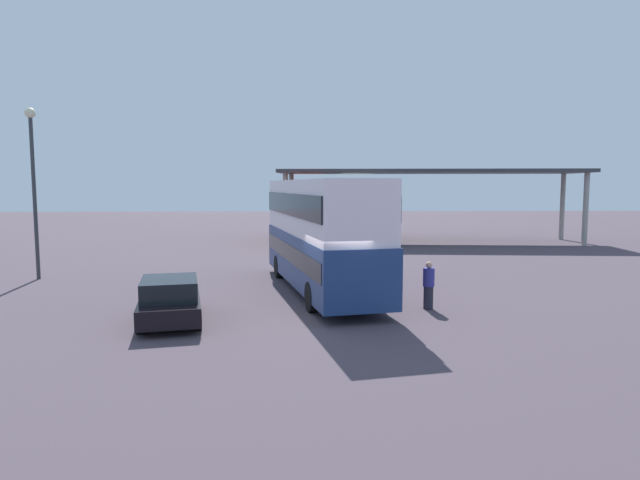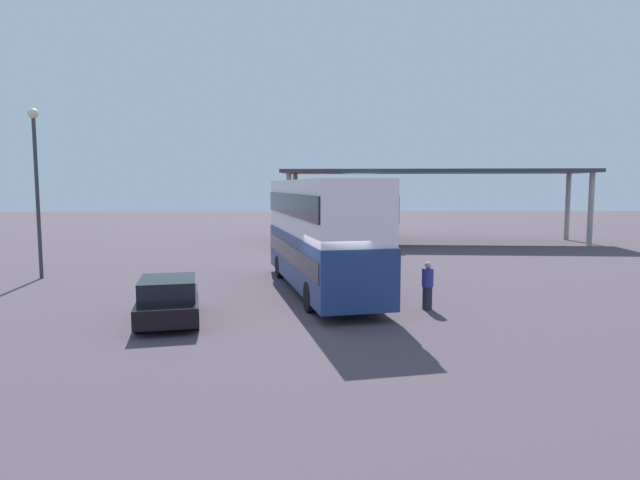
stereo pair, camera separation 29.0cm
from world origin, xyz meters
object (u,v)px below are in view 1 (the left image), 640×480
double_decker_mid_row (359,210)px  lamppost_tall (33,172)px  double_decker_main (320,231)px  double_decker_near_canopy (306,211)px  pedestrian_waiting (429,286)px  parked_hatchback (170,300)px

double_decker_mid_row → lamppost_tall: lamppost_tall is taller
double_decker_main → double_decker_mid_row: 20.40m
double_decker_main → double_decker_near_canopy: double_decker_main is taller
double_decker_mid_row → pedestrian_waiting: bearing=179.3°
parked_hatchback → double_decker_main: bearing=-56.9°
double_decker_near_canopy → double_decker_mid_row: bearing=-78.4°
parked_hatchback → double_decker_mid_row: (8.29, 24.78, 1.55)m
parked_hatchback → lamppost_tall: size_ratio=0.56×
double_decker_main → double_decker_mid_row: bearing=-21.8°
double_decker_main → double_decker_near_canopy: (-0.37, 19.49, -0.13)m
double_decker_near_canopy → double_decker_main: bearing=-175.6°
parked_hatchback → double_decker_near_canopy: double_decker_near_canopy is taller
double_decker_mid_row → lamppost_tall: bearing=136.4°
double_decker_main → lamppost_tall: size_ratio=1.51×
double_decker_near_canopy → double_decker_mid_row: size_ratio=0.98×
lamppost_tall → pedestrian_waiting: lamppost_tall is taller
double_decker_near_canopy → lamppost_tall: bearing=147.2°
double_decker_mid_row → lamppost_tall: (-15.93, -16.97, 2.48)m
parked_hatchback → double_decker_mid_row: size_ratio=0.37×
pedestrian_waiting → lamppost_tall: bearing=-41.2°
lamppost_tall → pedestrian_waiting: bearing=-21.9°
double_decker_mid_row → parked_hatchback: bearing=161.1°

